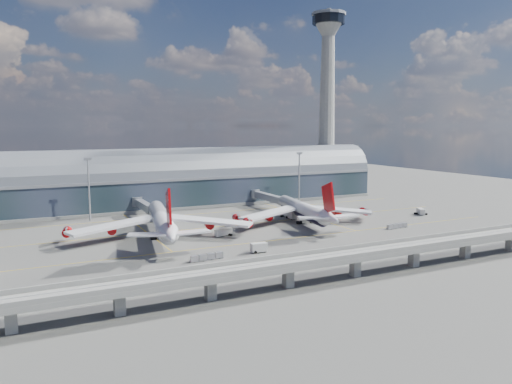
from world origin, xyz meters
name	(u,v)px	position (x,y,z in m)	size (l,w,h in m)	color
ground	(259,235)	(0.00, 0.00, 0.00)	(500.00, 500.00, 0.00)	#474744
taxi_lines	(234,224)	(0.00, 22.11, 0.01)	(200.00, 80.12, 0.01)	gold
terminal	(188,182)	(0.00, 77.99, 11.34)	(200.00, 30.00, 28.00)	#202F36
control_tower	(327,103)	(85.00, 83.00, 51.64)	(19.00, 19.00, 103.00)	gray
guideway	(356,256)	(0.00, -55.00, 5.29)	(220.00, 8.50, 7.20)	gray
floodlight_mast_left	(89,188)	(-50.00, 55.00, 13.63)	(3.00, 0.70, 25.70)	gray
floodlight_mast_right	(299,177)	(50.00, 55.00, 13.63)	(3.00, 0.70, 25.70)	gray
airliner_left	(162,221)	(-32.41, 10.32, 5.98)	(64.98, 68.41, 20.94)	white
airliner_right	(304,210)	(26.28, 12.02, 5.00)	(57.90, 60.58, 19.28)	white
jet_bridge_left	(143,205)	(-28.48, 53.12, 5.18)	(4.40, 28.00, 7.25)	gray
jet_bridge_right	(267,197)	(30.06, 51.18, 5.18)	(4.40, 32.00, 7.25)	gray
service_truck_1	(259,248)	(-11.37, -22.18, 1.48)	(5.19, 2.77, 2.93)	beige
service_truck_2	(224,232)	(-12.11, 4.06, 1.29)	(7.10, 3.88, 2.47)	beige
service_truck_3	(421,211)	(81.85, 4.98, 1.35)	(4.35, 5.83, 2.65)	beige
service_truck_4	(292,215)	(25.98, 21.23, 1.66)	(3.04, 5.79, 3.30)	beige
service_truck_5	(282,213)	(25.66, 28.75, 1.40)	(4.07, 6.07, 2.74)	beige
cargo_train_0	(207,257)	(-28.94, -23.51, 0.91)	(10.61, 2.72, 1.75)	gray
cargo_train_1	(299,258)	(-5.15, -35.88, 0.83)	(12.01, 2.19, 1.59)	gray
cargo_train_2	(397,226)	(51.96, -13.14, 0.87)	(10.05, 2.40, 1.66)	gray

